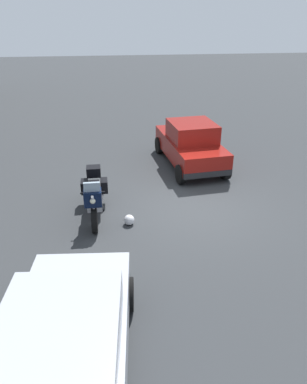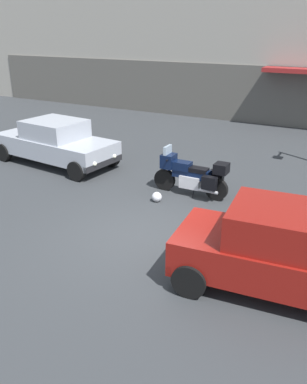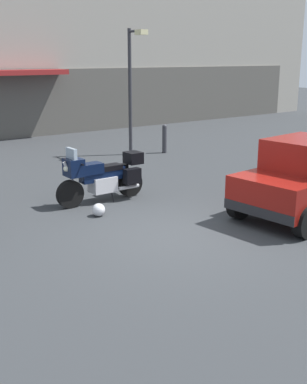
{
  "view_description": "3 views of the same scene",
  "coord_description": "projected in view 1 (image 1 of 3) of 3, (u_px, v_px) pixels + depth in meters",
  "views": [
    {
      "loc": [
        -8.89,
        2.32,
        5.11
      ],
      "look_at": [
        -0.6,
        1.23,
        0.87
      ],
      "focal_mm": 33.53,
      "sensor_mm": 36.0,
      "label": 1
    },
    {
      "loc": [
        4.08,
        -7.03,
        4.48
      ],
      "look_at": [
        -0.45,
        1.21,
        0.59
      ],
      "focal_mm": 37.23,
      "sensor_mm": 36.0,
      "label": 2
    },
    {
      "loc": [
        -5.6,
        -6.84,
        3.31
      ],
      "look_at": [
        0.14,
        1.07,
        0.58
      ],
      "focal_mm": 45.52,
      "sensor_mm": 36.0,
      "label": 3
    }
  ],
  "objects": [
    {
      "name": "helmet",
      "position": [
        129.0,
        220.0,
        9.52
      ],
      "size": [
        0.28,
        0.28,
        0.28
      ],
      "primitive_type": "sphere",
      "color": "silver",
      "rests_on": "ground"
    },
    {
      "name": "car_hatchback_near",
      "position": [
        190.0,
        144.0,
        12.9
      ],
      "size": [
        3.99,
        2.13,
        1.64
      ],
      "rotation": [
        0.0,
        0.0,
        0.1
      ],
      "color": "maroon",
      "rests_on": "ground"
    },
    {
      "name": "motorcycle",
      "position": [
        94.0,
        195.0,
        9.76
      ],
      "size": [
        2.26,
        0.76,
        1.36
      ],
      "rotation": [
        0.0,
        0.0,
        3.15
      ],
      "color": "black",
      "rests_on": "ground"
    },
    {
      "name": "car_sedan_far",
      "position": [
        62.0,
        362.0,
        4.94
      ],
      "size": [
        4.69,
        2.28,
        1.56
      ],
      "rotation": [
        0.0,
        0.0,
        -0.09
      ],
      "color": "#9EA3AD",
      "rests_on": "ground"
    },
    {
      "name": "ground_plane",
      "position": [
        192.0,
        207.0,
        10.44
      ],
      "size": [
        80.0,
        80.0,
        0.0
      ],
      "primitive_type": "plane",
      "color": "#2D3033"
    }
  ]
}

